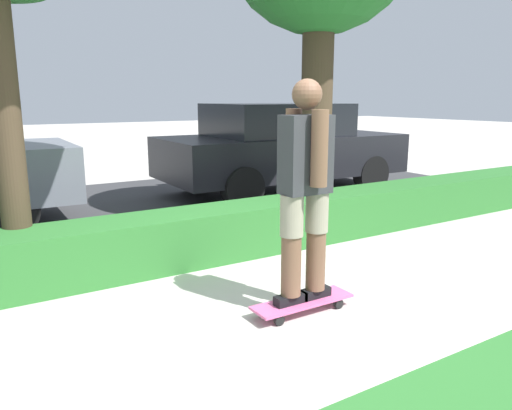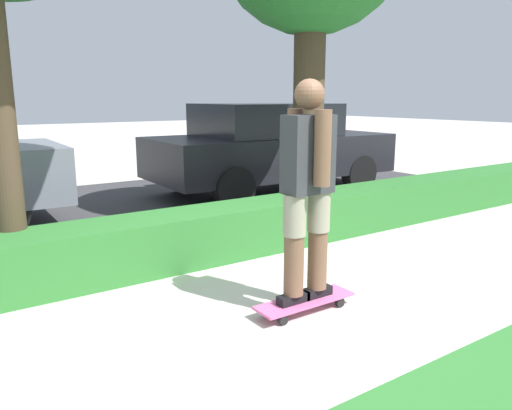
{
  "view_description": "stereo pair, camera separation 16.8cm",
  "coord_description": "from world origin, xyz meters",
  "views": [
    {
      "loc": [
        -2.07,
        -2.8,
        1.61
      ],
      "look_at": [
        0.05,
        0.6,
        0.75
      ],
      "focal_mm": 35.0,
      "sensor_mm": 36.0,
      "label": 1
    },
    {
      "loc": [
        -2.21,
        -2.71,
        1.61
      ],
      "look_at": [
        0.05,
        0.6,
        0.75
      ],
      "focal_mm": 35.0,
      "sensor_mm": 36.0,
      "label": 2
    }
  ],
  "objects": [
    {
      "name": "hedge_row",
      "position": [
        0.0,
        1.6,
        0.26
      ],
      "size": [
        13.04,
        0.6,
        0.51
      ],
      "color": "#2D702D",
      "rests_on": "ground_plane"
    },
    {
      "name": "skateboard",
      "position": [
        0.12,
        0.04,
        0.08
      ],
      "size": [
        0.83,
        0.24,
        0.1
      ],
      "color": "#DB5B93",
      "rests_on": "ground_plane"
    },
    {
      "name": "street_asphalt",
      "position": [
        0.0,
        4.2,
        0.0
      ],
      "size": [
        13.04,
        5.0,
        0.01
      ],
      "color": "#38383A",
      "rests_on": "ground_plane"
    },
    {
      "name": "skater_person",
      "position": [
        0.12,
        0.04,
        0.97
      ],
      "size": [
        0.49,
        0.42,
        1.65
      ],
      "color": "black",
      "rests_on": "skateboard"
    },
    {
      "name": "parked_car_middle",
      "position": [
        2.79,
        4.21,
        0.79
      ],
      "size": [
        4.17,
        1.91,
        1.51
      ],
      "rotation": [
        0.0,
        0.0,
        -0.02
      ],
      "color": "black",
      "rests_on": "ground_plane"
    },
    {
      "name": "ground_plane",
      "position": [
        0.0,
        0.0,
        0.0
      ],
      "size": [
        60.0,
        60.0,
        0.0
      ],
      "primitive_type": "plane",
      "color": "#BCB7AD"
    }
  ]
}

